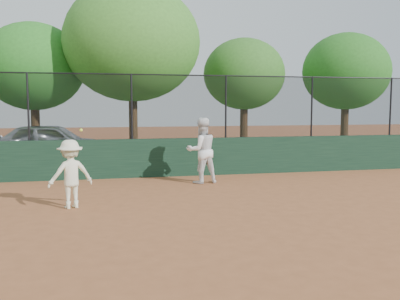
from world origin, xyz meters
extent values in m
plane|color=#9D5932|center=(0.00, 0.00, 0.00)|extent=(80.00, 80.00, 0.00)
cube|color=#183523|center=(0.00, 6.00, 0.60)|extent=(26.00, 0.20, 1.20)
cube|color=#335B1C|center=(0.00, 12.00, 0.00)|extent=(36.00, 12.00, 0.01)
imported|color=#ABAFB4|center=(-3.27, 9.88, 0.79)|extent=(4.81, 2.28, 1.59)
imported|color=white|center=(1.38, 4.58, 0.94)|extent=(1.03, 0.86, 1.89)
imported|color=#F0F0CB|center=(-2.10, 2.10, 0.75)|extent=(1.09, 0.84, 1.49)
sphere|color=#DDFB37|center=(-1.85, 1.85, 1.71)|extent=(0.06, 0.06, 0.06)
cube|color=black|center=(0.00, 6.00, 2.20)|extent=(26.00, 0.02, 2.00)
cylinder|color=black|center=(0.00, 6.00, 3.18)|extent=(26.00, 0.04, 0.04)
cylinder|color=black|center=(-3.50, 6.00, 2.20)|extent=(0.06, 0.06, 2.00)
cylinder|color=black|center=(-0.50, 6.00, 2.20)|extent=(0.06, 0.06, 2.00)
cylinder|color=black|center=(2.50, 6.00, 2.20)|extent=(0.06, 0.06, 2.00)
cylinder|color=black|center=(5.50, 6.00, 2.20)|extent=(0.06, 0.06, 2.00)
cylinder|color=black|center=(8.50, 6.00, 2.20)|extent=(0.06, 0.06, 2.00)
cylinder|color=#412C16|center=(-4.08, 11.72, 1.11)|extent=(0.36, 0.36, 2.23)
ellipsoid|color=#266B1F|center=(-4.08, 11.72, 3.83)|extent=(4.15, 3.77, 3.58)
cylinder|color=#442D18|center=(-0.13, 10.57, 1.32)|extent=(0.36, 0.36, 2.65)
ellipsoid|color=#397525|center=(-0.13, 10.57, 4.78)|extent=(5.51, 5.01, 4.76)
cylinder|color=#3E2614|center=(5.14, 12.17, 1.11)|extent=(0.36, 0.36, 2.22)
ellipsoid|color=#2E5F1F|center=(5.14, 12.17, 3.70)|extent=(3.83, 3.48, 3.31)
cylinder|color=#402A17|center=(9.76, 11.11, 1.12)|extent=(0.36, 0.36, 2.23)
ellipsoid|color=#225E1B|center=(9.76, 11.11, 3.82)|extent=(4.11, 3.73, 3.55)
camera|label=1|loc=(-1.44, -7.84, 2.22)|focal=40.00mm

